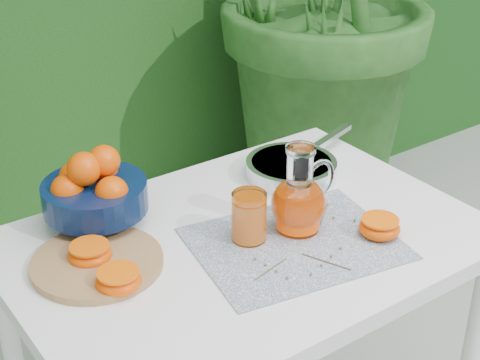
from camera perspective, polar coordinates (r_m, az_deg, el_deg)
white_table at (r=1.63m, az=0.41°, el=-6.86°), size 1.00×0.70×0.75m
placemat at (r=1.56m, az=4.28°, el=-4.92°), size 0.47×0.39×0.00m
cutting_board at (r=1.51m, az=-11.03°, el=-6.31°), size 0.33×0.33×0.02m
fruit_bowl at (r=1.62m, az=-11.30°, el=-0.76°), size 0.29×0.29×0.18m
juice_pitcher at (r=1.58m, az=4.63°, el=-1.60°), size 0.18×0.13×0.20m
juice_tumbler at (r=1.54m, az=0.70°, el=-2.94°), size 0.08×0.08×0.11m
saute_pan at (r=1.82m, az=4.06°, el=0.99°), size 0.41×0.28×0.04m
orange_halves at (r=1.49m, az=-3.04°, el=-5.67°), size 0.65×0.37×0.04m
thyme_sprigs at (r=1.54m, az=5.33°, el=-5.14°), size 0.32×0.24×0.01m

